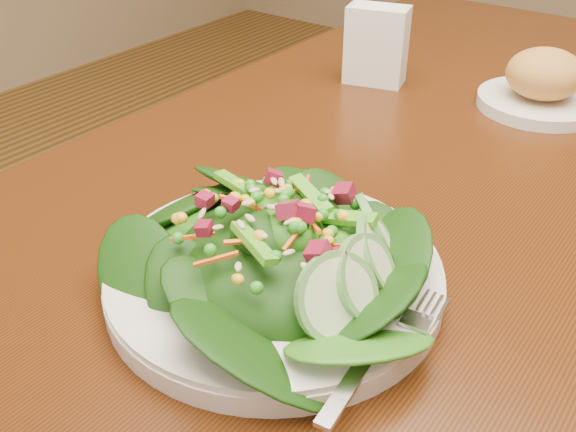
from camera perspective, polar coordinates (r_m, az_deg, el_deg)
name	(u,v)px	position (r m, az deg, el deg)	size (l,w,h in m)	color
dining_table	(474,232)	(0.86, 16.22, -1.35)	(0.90, 1.40, 0.75)	#4B1E09
salad_plate	(284,261)	(0.56, -0.40, -4.02)	(0.30, 0.30, 0.09)	silver
bread_plate	(542,85)	(0.98, 21.67, 10.78)	(0.17, 0.17, 0.09)	silver
napkin_holder	(376,43)	(1.01, 7.87, 14.98)	(0.10, 0.07, 0.12)	white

